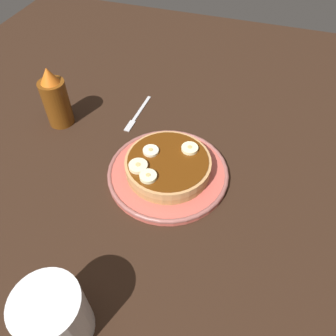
{
  "coord_description": "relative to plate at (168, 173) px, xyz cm",
  "views": [
    {
      "loc": [
        38.82,
        12.65,
        48.08
      ],
      "look_at": [
        0.0,
        0.0,
        2.08
      ],
      "focal_mm": 35.36,
      "sensor_mm": 36.0,
      "label": 1
    }
  ],
  "objects": [
    {
      "name": "ground_plane",
      "position": [
        0.0,
        0.0,
        -2.28
      ],
      "size": [
        140.0,
        140.0,
        3.0
      ],
      "primitive_type": "cube",
      "color": "black"
    },
    {
      "name": "plate",
      "position": [
        0.0,
        0.0,
        0.0
      ],
      "size": [
        22.83,
        22.83,
        1.46
      ],
      "color": "#CC594C",
      "rests_on": "ground_plane"
    },
    {
      "name": "pancake_stack",
      "position": [
        0.0,
        0.31,
        1.98
      ],
      "size": [
        16.76,
        16.12,
        3.11
      ],
      "color": "#B07F48",
      "rests_on": "plate"
    },
    {
      "name": "banana_slice_0",
      "position": [
        -0.96,
        -3.66,
        3.73
      ],
      "size": [
        2.95,
        2.95,
        0.77
      ],
      "color": "#EEE6C2",
      "rests_on": "pancake_stack"
    },
    {
      "name": "banana_slice_1",
      "position": [
        -3.74,
        3.03,
        3.78
      ],
      "size": [
        3.12,
        3.12,
        0.88
      ],
      "color": "#FBEFB5",
      "rests_on": "pancake_stack"
    },
    {
      "name": "banana_slice_2",
      "position": [
        5.06,
        -1.93,
        3.82
      ],
      "size": [
        3.01,
        3.01,
        0.94
      ],
      "color": "beige",
      "rests_on": "pancake_stack"
    },
    {
      "name": "banana_slice_3",
      "position": [
        3.37,
        -4.45,
        3.82
      ],
      "size": [
        3.4,
        3.4,
        0.95
      ],
      "color": "beige",
      "rests_on": "pancake_stack"
    },
    {
      "name": "coffee_mug",
      "position": [
        30.77,
        -5.08,
        4.2
      ],
      "size": [
        12.29,
        8.6,
        9.67
      ],
      "color": "white",
      "rests_on": "ground_plane"
    },
    {
      "name": "fork",
      "position": [
        -14.69,
        -12.16,
        -0.53
      ],
      "size": [
        13.03,
        1.5,
        0.5
      ],
      "color": "silver",
      "rests_on": "ground_plane"
    },
    {
      "name": "syrup_bottle",
      "position": [
        -7.63,
        -27.19,
        5.2
      ],
      "size": [
        5.46,
        5.46,
        13.41
      ],
      "color": "brown",
      "rests_on": "ground_plane"
    }
  ]
}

